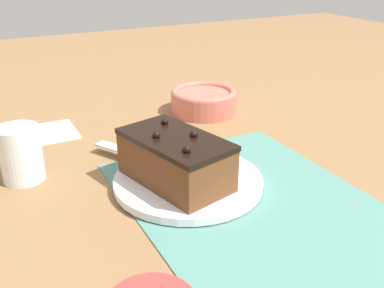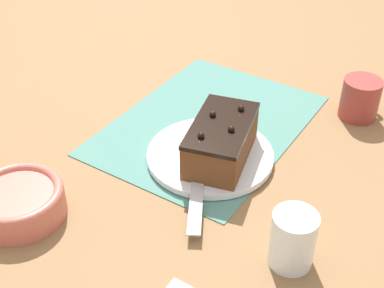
# 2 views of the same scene
# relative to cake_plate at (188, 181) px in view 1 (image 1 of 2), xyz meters

# --- Properties ---
(ground_plane) EXTENTS (3.00, 3.00, 0.00)m
(ground_plane) POSITION_rel_cake_plate_xyz_m (0.10, 0.06, -0.01)
(ground_plane) COLOR olive
(placemat_woven) EXTENTS (0.46, 0.34, 0.00)m
(placemat_woven) POSITION_rel_cake_plate_xyz_m (0.10, 0.06, -0.01)
(placemat_woven) COLOR slate
(placemat_woven) RESTS_ON ground_plane
(cake_plate) EXTENTS (0.24, 0.24, 0.01)m
(cake_plate) POSITION_rel_cake_plate_xyz_m (0.00, 0.00, 0.00)
(cake_plate) COLOR white
(cake_plate) RESTS_ON placemat_woven
(chocolate_cake) EXTENTS (0.19, 0.14, 0.08)m
(chocolate_cake) POSITION_rel_cake_plate_xyz_m (0.00, -0.02, 0.04)
(chocolate_cake) COLOR brown
(chocolate_cake) RESTS_ON cake_plate
(serving_knife) EXTENTS (0.21, 0.13, 0.01)m
(serving_knife) POSITION_rel_cake_plate_xyz_m (-0.06, -0.01, 0.01)
(serving_knife) COLOR slate
(serving_knife) RESTS_ON cake_plate
(drinking_glass) EXTENTS (0.07, 0.07, 0.09)m
(drinking_glass) POSITION_rel_cake_plate_xyz_m (-0.15, -0.23, 0.04)
(drinking_glass) COLOR white
(drinking_glass) RESTS_ON ground_plane
(small_bowl) EXTENTS (0.15, 0.15, 0.05)m
(small_bowl) POSITION_rel_cake_plate_xyz_m (-0.29, 0.19, 0.02)
(small_bowl) COLOR #C66656
(small_bowl) RESTS_ON ground_plane
(folded_napkin) EXTENTS (0.11, 0.09, 0.01)m
(folded_napkin) POSITION_rel_cake_plate_xyz_m (-0.32, -0.15, -0.01)
(folded_napkin) COLOR white
(folded_napkin) RESTS_ON ground_plane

